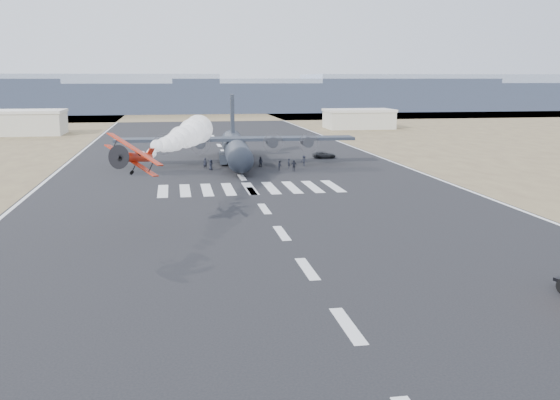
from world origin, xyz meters
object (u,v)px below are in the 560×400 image
object	(u,v)px
crew_c	(304,161)
crew_f	(246,166)
hangar_right	(359,119)
crew_h	(280,165)
crew_d	(294,166)
aerobatic_biplane	(134,157)
crew_e	(211,165)
crew_g	(289,163)
crew_b	(261,162)
support_vehicle	(324,155)
transport_aircraft	(236,147)
hangar_left	(18,122)
crew_a	(205,163)

from	to	relation	value
crew_c	crew_f	bearing A→B (deg)	-133.31
hangar_right	crew_h	size ratio (longest dim) A/B	12.65
crew_c	crew_d	distance (m)	6.56
hangar_right	crew_f	bearing A→B (deg)	-118.06
aerobatic_biplane	crew_e	xyz separation A→B (m)	(9.95, 42.13, -6.73)
crew_h	hangar_right	bearing A→B (deg)	-17.49
crew_g	aerobatic_biplane	bearing A→B (deg)	-24.65
hangar_right	crew_g	bearing A→B (deg)	-114.49
crew_b	crew_d	world-z (taller)	crew_d
hangar_right	crew_c	size ratio (longest dim) A/B	11.13
crew_b	crew_c	world-z (taller)	crew_c
crew_b	crew_g	distance (m)	5.11
support_vehicle	crew_c	world-z (taller)	crew_c
crew_c	crew_e	xyz separation A→B (m)	(-16.47, -2.19, -0.04)
hangar_right	support_vehicle	xyz separation A→B (m)	(-27.65, -68.71, -2.39)
transport_aircraft	crew_c	bearing A→B (deg)	-18.78
hangar_left	crew_f	distance (m)	95.15
crew_c	crew_d	bearing A→B (deg)	-94.54
crew_d	crew_g	distance (m)	3.58
crew_a	crew_c	size ratio (longest dim) A/B	1.01
transport_aircraft	crew_h	size ratio (longest dim) A/B	25.88
crew_d	crew_f	size ratio (longest dim) A/B	1.11
crew_c	support_vehicle	bearing A→B (deg)	81.05
hangar_right	crew_g	world-z (taller)	hangar_right
crew_c	hangar_left	bearing A→B (deg)	153.35
crew_f	crew_b	bearing A→B (deg)	-119.15
crew_a	crew_h	bearing A→B (deg)	165.98
crew_e	crew_f	size ratio (longest dim) A/B	1.04
transport_aircraft	crew_e	size ratio (longest dim) A/B	23.90
crew_h	crew_g	bearing A→B (deg)	-34.76
transport_aircraft	crew_f	world-z (taller)	transport_aircraft
crew_e	crew_h	distance (m)	11.62
aerobatic_biplane	crew_h	bearing A→B (deg)	77.05
crew_h	crew_c	bearing A→B (deg)	-41.60
crew_b	crew_h	world-z (taller)	crew_b
hangar_right	crew_c	distance (m)	85.79
hangar_left	crew_a	size ratio (longest dim) A/B	13.14
aerobatic_biplane	crew_f	distance (m)	42.93
hangar_left	hangar_right	world-z (taller)	hangar_left
support_vehicle	hangar_right	bearing A→B (deg)	-20.30
crew_b	hangar_left	bearing A→B (deg)	155.92
crew_d	crew_e	bearing A→B (deg)	179.94
crew_g	crew_h	distance (m)	2.84
hangar_right	crew_g	xyz separation A→B (m)	(-36.95, -81.10, -2.18)
hangar_left	crew_a	distance (m)	88.07
hangar_left	crew_b	bearing A→B (deg)	-52.54
crew_a	hangar_right	bearing A→B (deg)	-120.30
crew_a	crew_c	bearing A→B (deg)	-175.12
support_vehicle	crew_c	size ratio (longest dim) A/B	2.43
hangar_left	aerobatic_biplane	bearing A→B (deg)	-72.27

